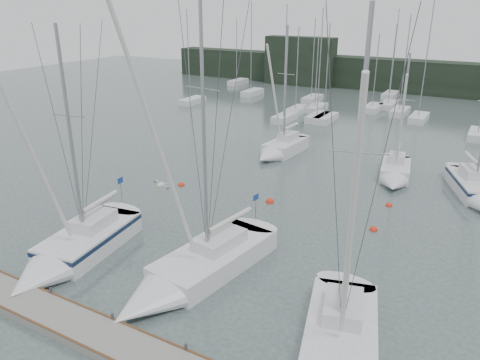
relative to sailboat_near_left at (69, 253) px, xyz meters
The scene contains 15 objects.
ground 8.06m from the sailboat_near_left, ahead, with size 160.00×160.00×0.00m, color #414E4D.
dock 8.83m from the sailboat_near_left, 25.70° to the right, with size 24.00×2.00×0.40m, color slate.
far_treeline 63.70m from the sailboat_near_left, 82.83° to the left, with size 90.00×4.00×5.00m, color black.
far_building_left 62.44m from the sailboat_near_left, 101.14° to the left, with size 12.00×3.00×8.00m, color black.
mast_forest 45.13m from the sailboat_near_left, 79.10° to the left, with size 58.69×27.44×14.26m.
sailboat_near_left is the anchor object (origin of this frame).
sailboat_near_center 6.98m from the sailboat_near_left, 10.44° to the left, with size 4.55×10.92×16.72m.
sailboat_mid_b 23.17m from the sailboat_near_left, 85.36° to the left, with size 3.04×7.22×12.46m.
sailboat_mid_c 25.30m from the sailboat_near_left, 59.56° to the left, with size 3.29×6.83×10.68m.
sailboat_mid_d 28.22m from the sailboat_near_left, 47.58° to the left, with size 5.45×8.71×11.87m.
buoy_a 14.32m from the sailboat_near_left, 65.44° to the left, with size 0.61×0.61×0.61m, color red.
buoy_b 18.37m from the sailboat_near_left, 42.07° to the left, with size 0.51×0.51×0.51m, color red.
buoy_c 12.65m from the sailboat_near_left, 97.27° to the left, with size 0.52×0.52×0.52m, color red.
seagull 8.24m from the sailboat_near_left, ahead, with size 1.08×0.57×0.22m.
buoy_d 21.50m from the sailboat_near_left, 50.70° to the left, with size 0.48×0.48×0.48m, color red.
Camera 1 is at (11.41, -16.21, 13.63)m, focal length 35.00 mm.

